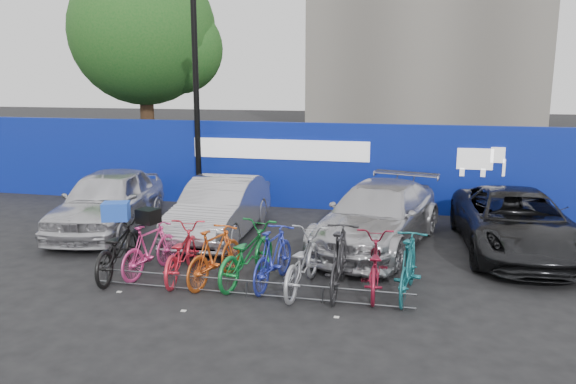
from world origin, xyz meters
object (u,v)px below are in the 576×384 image
(tree, at_px, (150,35))
(car_2, at_px, (378,216))
(car_1, at_px, (221,208))
(bike_8, at_px, (374,265))
(bike_0, at_px, (118,248))
(bike_5, at_px, (273,257))
(bike_6, at_px, (302,262))
(car_3, at_px, (516,222))
(bike_1, at_px, (150,249))
(bike_3, at_px, (215,255))
(bike_rack, at_px, (246,287))
(lamppost, at_px, (196,90))
(bike_4, at_px, (246,254))
(car_0, at_px, (108,200))
(bike_2, at_px, (181,253))
(bike_7, at_px, (339,260))
(bike_9, at_px, (408,266))

(tree, bearing_deg, car_2, -39.76)
(car_1, relative_size, bike_8, 2.19)
(bike_0, relative_size, bike_5, 1.14)
(car_1, relative_size, bike_6, 2.10)
(bike_5, relative_size, bike_6, 0.91)
(car_3, height_order, bike_1, car_3)
(bike_3, bearing_deg, bike_1, 6.43)
(car_2, distance_m, car_3, 2.84)
(bike_rack, bearing_deg, car_3, 36.59)
(bike_3, bearing_deg, lamppost, -52.28)
(tree, distance_m, bike_1, 11.95)
(tree, relative_size, bike_6, 4.01)
(bike_4, bearing_deg, car_0, -19.76)
(bike_3, relative_size, bike_4, 0.87)
(bike_2, height_order, bike_6, bike_6)
(bike_8, bearing_deg, bike_3, 1.12)
(tree, xyz_separation_m, bike_7, (8.27, -10.13, -4.49))
(car_1, bearing_deg, bike_3, -73.91)
(bike_2, bearing_deg, lamppost, -77.68)
(car_2, bearing_deg, bike_1, -131.90)
(bike_4, distance_m, bike_7, 1.71)
(car_1, xyz_separation_m, bike_9, (4.28, -2.75, -0.13))
(bike_1, bearing_deg, bike_5, -170.29)
(bike_1, height_order, bike_2, bike_1)
(car_1, distance_m, bike_0, 3.04)
(bike_3, bearing_deg, bike_8, -162.53)
(car_0, distance_m, car_3, 9.22)
(tree, bearing_deg, bike_9, -46.87)
(car_0, xyz_separation_m, bike_6, (5.27, -2.73, -0.23))
(bike_4, relative_size, bike_9, 1.10)
(bike_0, bearing_deg, car_3, -164.29)
(bike_7, bearing_deg, car_0, -24.35)
(bike_0, xyz_separation_m, bike_8, (4.69, 0.20, -0.04))
(bike_8, bearing_deg, lamppost, -48.02)
(bike_rack, height_order, bike_8, bike_8)
(bike_1, bearing_deg, tree, -53.71)
(bike_6, bearing_deg, tree, -47.97)
(bike_rack, relative_size, bike_5, 3.17)
(bike_2, bearing_deg, bike_4, 178.54)
(bike_1, relative_size, bike_8, 0.89)
(bike_0, xyz_separation_m, bike_2, (1.20, 0.11, -0.04))
(bike_rack, bearing_deg, lamppost, 118.07)
(bike_0, relative_size, bike_7, 1.04)
(car_3, relative_size, bike_1, 2.84)
(tree, relative_size, bike_0, 3.86)
(car_2, xyz_separation_m, bike_7, (-0.46, -2.86, -0.10))
(bike_rack, height_order, bike_2, bike_2)
(bike_1, distance_m, bike_3, 1.35)
(lamppost, distance_m, bike_rack, 7.48)
(tree, bearing_deg, lamppost, -52.49)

